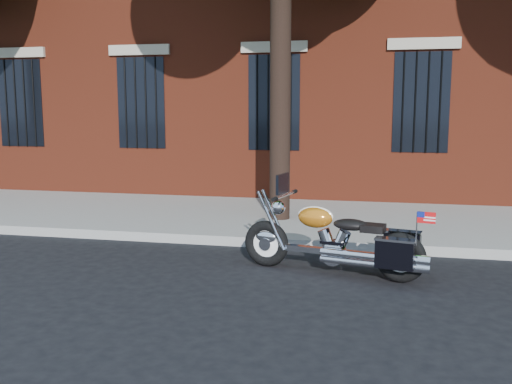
# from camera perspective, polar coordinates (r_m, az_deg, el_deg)

# --- Properties ---
(ground) EXTENTS (120.00, 120.00, 0.00)m
(ground) POSITION_cam_1_polar(r_m,az_deg,el_deg) (7.56, -5.18, -7.73)
(ground) COLOR black
(ground) RESTS_ON ground
(curb) EXTENTS (40.00, 0.16, 0.15)m
(curb) POSITION_cam_1_polar(r_m,az_deg,el_deg) (8.83, -2.53, -4.84)
(curb) COLOR gray
(curb) RESTS_ON ground
(sidewalk) EXTENTS (40.00, 3.60, 0.15)m
(sidewalk) POSITION_cam_1_polar(r_m,az_deg,el_deg) (10.62, 0.03, -2.56)
(sidewalk) COLOR gray
(sidewalk) RESTS_ON ground
(motorcycle) EXTENTS (2.38, 1.04, 1.25)m
(motorcycle) POSITION_cam_1_polar(r_m,az_deg,el_deg) (7.25, 8.39, -5.04)
(motorcycle) COLOR black
(motorcycle) RESTS_ON ground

